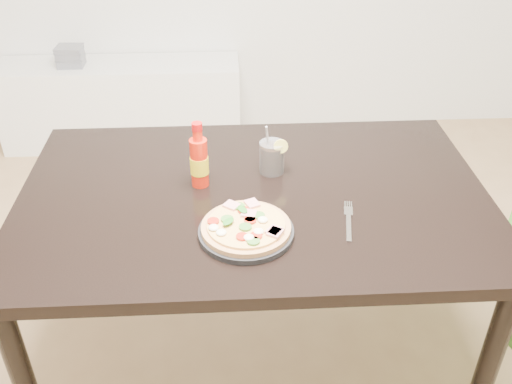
{
  "coord_description": "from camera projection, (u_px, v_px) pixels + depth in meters",
  "views": [
    {
      "loc": [
        -0.17,
        -1.11,
        1.69
      ],
      "look_at": [
        -0.1,
        0.19,
        0.83
      ],
      "focal_mm": 40.0,
      "sensor_mm": 36.0,
      "label": 1
    }
  ],
  "objects": [
    {
      "name": "cd_stack",
      "position": [
        70.0,
        56.0,
        3.22
      ],
      "size": [
        0.14,
        0.12,
        0.11
      ],
      "color": "slate",
      "rests_on": "media_console"
    },
    {
      "name": "pizza",
      "position": [
        246.0,
        226.0,
        1.52
      ],
      "size": [
        0.24,
        0.24,
        0.03
      ],
      "color": "tan",
      "rests_on": "plate"
    },
    {
      "name": "fork",
      "position": [
        349.0,
        219.0,
        1.58
      ],
      "size": [
        0.05,
        0.19,
        0.0
      ],
      "rotation": [
        0.0,
        0.0,
        -0.18
      ],
      "color": "silver",
      "rests_on": "dining_table"
    },
    {
      "name": "plate",
      "position": [
        246.0,
        232.0,
        1.53
      ],
      "size": [
        0.26,
        0.26,
        0.02
      ],
      "primitive_type": "cylinder",
      "color": "black",
      "rests_on": "dining_table"
    },
    {
      "name": "dining_table",
      "position": [
        254.0,
        215.0,
        1.75
      ],
      "size": [
        1.4,
        0.9,
        0.75
      ],
      "color": "black",
      "rests_on": "ground"
    },
    {
      "name": "cola_cup",
      "position": [
        272.0,
        158.0,
        1.78
      ],
      "size": [
        0.09,
        0.08,
        0.17
      ],
      "rotation": [
        0.0,
        0.0,
        0.17
      ],
      "color": "black",
      "rests_on": "dining_table"
    },
    {
      "name": "hot_sauce_bottle",
      "position": [
        199.0,
        161.0,
        1.69
      ],
      "size": [
        0.07,
        0.07,
        0.21
      ],
      "rotation": [
        0.0,
        0.0,
        -0.28
      ],
      "color": "red",
      "rests_on": "dining_table"
    },
    {
      "name": "media_console",
      "position": [
        122.0,
        104.0,
        3.41
      ],
      "size": [
        1.4,
        0.34,
        0.5
      ],
      "primitive_type": "cube",
      "color": "white",
      "rests_on": "ground"
    }
  ]
}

